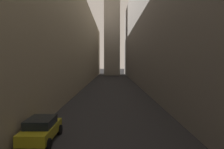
% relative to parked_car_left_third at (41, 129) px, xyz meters
% --- Properties ---
extents(ground_plane, '(264.00, 264.00, 0.00)m').
position_rel_parked_car_left_third_xyz_m(ground_plane, '(4.40, 28.04, -0.79)').
color(ground_plane, '#232326').
extents(building_block_left, '(15.72, 108.00, 18.39)m').
position_rel_parked_car_left_third_xyz_m(building_block_left, '(-8.96, 30.04, 8.41)').
color(building_block_left, gray).
rests_on(building_block_left, ground).
extents(building_block_right, '(14.12, 108.00, 25.35)m').
position_rel_parked_car_left_third_xyz_m(building_block_right, '(16.96, 30.04, 11.89)').
color(building_block_right, slate).
rests_on(building_block_right, ground).
extents(parked_car_left_third, '(1.91, 3.93, 1.49)m').
position_rel_parked_car_left_third_xyz_m(parked_car_left_third, '(0.00, 0.00, 0.00)').
color(parked_car_left_third, '#A59919').
rests_on(parked_car_left_third, ground).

